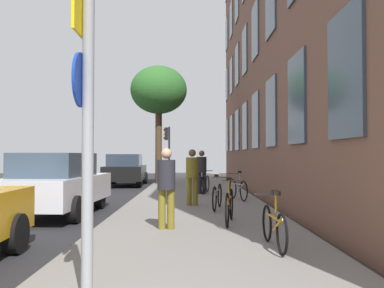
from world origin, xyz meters
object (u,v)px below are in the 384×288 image
Objects in this scene: bicycle_1 at (229,205)px; car_2 at (125,169)px; bicycle_3 at (238,189)px; pedestrian_1 at (192,173)px; bicycle_2 at (217,196)px; pedestrian_2 at (202,169)px; bicycle_0 at (274,226)px; bicycle_4 at (205,184)px; pedestrian_0 at (166,183)px; car_1 at (57,183)px; sign_post at (86,113)px; traffic_light at (167,143)px; bicycle_5 at (198,180)px; tree_near at (159,91)px.

car_2 is at bearing 107.94° from bicycle_1.
bicycle_3 is 2.18m from pedestrian_1.
pedestrian_2 is (-0.29, 4.64, 0.57)m from bicycle_2.
bicycle_4 reaches higher than bicycle_0.
car_1 is (-3.00, 2.67, -0.19)m from pedestrian_0.
sign_post is 5.35m from bicycle_1.
traffic_light is 2.00× the size of bicycle_3.
bicycle_0 is 1.01× the size of bicycle_4.
car_1 is (-4.78, 4.40, 0.37)m from bicycle_0.
bicycle_3 is 0.38× the size of car_2.
bicycle_0 is 2.55m from pedestrian_0.
bicycle_3 is at bearing 44.51° from pedestrian_1.
pedestrian_0 is at bearing -97.57° from bicycle_4.
traffic_light is 20.59m from bicycle_0.
traffic_light is 8.71m from bicycle_5.
sign_post is at bearing -97.31° from pedestrian_2.
traffic_light is 5.62m from car_2.
bicycle_4 is (2.00, -10.72, -1.88)m from traffic_light.
bicycle_1 is (-0.48, 2.40, 0.04)m from bicycle_0.
traffic_light is at bearing 97.68° from bicycle_0.
bicycle_3 is (3.20, -8.18, -4.43)m from tree_near.
pedestrian_1 is (1.49, -14.60, -1.32)m from traffic_light.
bicycle_5 is (-0.97, 12.00, 0.00)m from bicycle_0.
tree_near reaches higher than pedestrian_2.
traffic_light is at bearing 102.86° from bicycle_3.
traffic_light reaches higher than car_2.
bicycle_5 is (1.41, 14.36, -1.53)m from sign_post.
car_1 is (-4.20, -0.40, 0.35)m from bicycle_2.
pedestrian_2 reaches higher than pedestrian_0.
tree_near is at bearing 120.25° from bicycle_5.
sign_post is 1.00× the size of traffic_light.
bicycle_5 is 0.36× the size of car_2.
bicycle_4 is 2.41m from bicycle_5.
traffic_light is at bearing 92.94° from pedestrian_0.
traffic_light is at bearing 87.67° from tree_near.
pedestrian_1 is 10.12m from car_2.
tree_near is at bearing 109.23° from pedestrian_2.
bicycle_4 is at bearing 82.16° from sign_post.
tree_near is 1.41× the size of car_2.
bicycle_0 is (2.74, -20.32, -1.90)m from traffic_light.
car_2 is at bearing 111.21° from bicycle_2.
bicycle_3 is at bearing -68.65° from tree_near.
car_2 is at bearing 109.57° from pedestrian_1.
pedestrian_2 is 0.38× the size of car_2.
bicycle_0 is at bearing -42.61° from car_1.
bicycle_4 is at bearing 112.47° from bicycle_3.
bicycle_3 is at bearing -58.71° from car_2.
tree_near is 7.38m from pedestrian_2.
car_2 is (-3.67, 3.25, 0.37)m from bicycle_5.
bicycle_1 is at bearing -24.88° from car_1.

